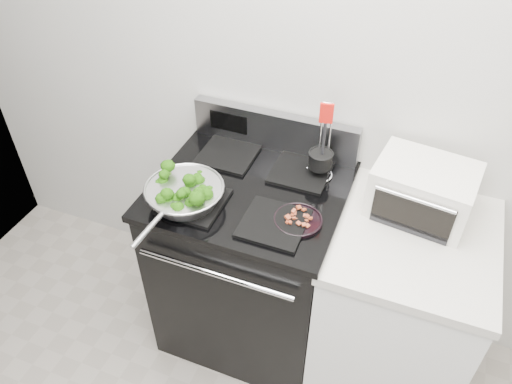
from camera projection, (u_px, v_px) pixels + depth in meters
The scene contains 8 objects.
back_wall at pixel (351, 76), 1.96m from camera, with size 4.00×0.02×2.70m, color beige.
gas_range at pixel (250, 261), 2.37m from camera, with size 0.79×0.69×1.13m.
counter at pixel (394, 309), 2.19m from camera, with size 0.62×0.68×0.92m.
skillet at pixel (184, 193), 1.96m from camera, with size 0.32×0.50×0.07m.
broccoli_pile at pixel (184, 189), 1.95m from camera, with size 0.25×0.25×0.09m, color black, non-canonical shape.
bacon_plate at pixel (298, 218), 1.90m from camera, with size 0.19×0.19×0.04m.
utensil_holder at pixel (320, 163), 2.08m from camera, with size 0.12×0.12×0.36m.
toaster_oven at pixel (422, 190), 1.93m from camera, with size 0.41×0.33×0.21m.
Camera 1 is at (0.30, -0.05, 2.28)m, focal length 35.00 mm.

